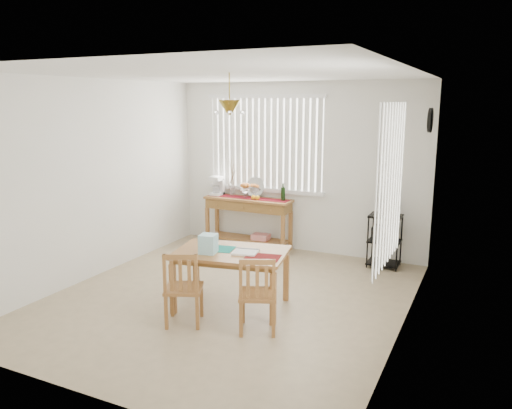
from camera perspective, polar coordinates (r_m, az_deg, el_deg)
The scene contains 10 objects.
ground at distance 6.07m, azimuth -3.15°, elevation -10.68°, with size 4.00×4.50×0.01m, color tan.
room_shell at distance 5.66m, azimuth -3.24°, elevation 5.46°, with size 4.20×4.70×2.70m.
sideboard at distance 7.94m, azimuth -0.84°, elevation -0.68°, with size 1.42×0.40×0.80m.
sideboard_items at distance 8.00m, azimuth -2.36°, elevation 1.80°, with size 1.35×0.33×0.61m.
wire_cart at distance 7.26m, azimuth 14.51°, elevation -3.47°, with size 0.44×0.35×0.75m.
cart_items at distance 7.17m, azimuth 14.70°, elevation -0.06°, with size 0.18×0.21×0.31m.
dining_table at distance 5.63m, azimuth -2.86°, elevation -6.08°, with size 1.36×1.01×0.66m.
table_items at distance 5.53m, azimuth -4.40°, elevation -4.76°, with size 1.01×0.45×0.21m.
chair_left at distance 5.31m, azimuth -8.32°, elevation -9.48°, with size 0.49×0.49×0.81m.
chair_right at distance 5.10m, azimuth 0.20°, elevation -10.26°, with size 0.49×0.49×0.81m.
Camera 1 is at (2.72, -4.91, 2.31)m, focal length 35.00 mm.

